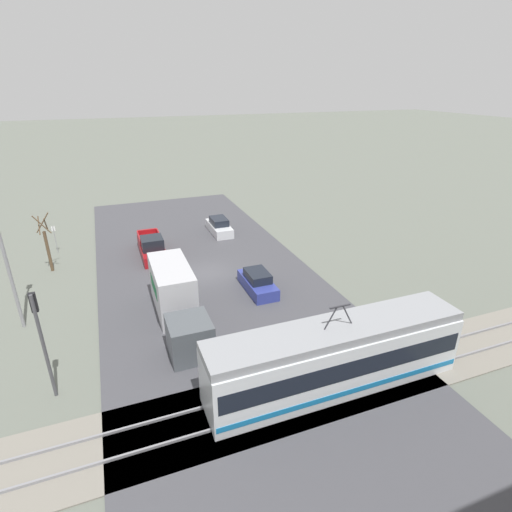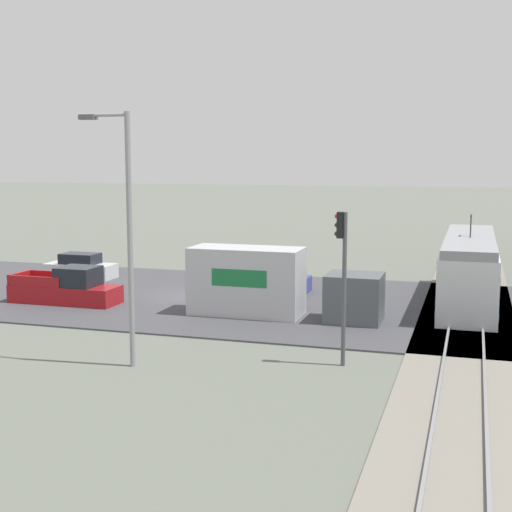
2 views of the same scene
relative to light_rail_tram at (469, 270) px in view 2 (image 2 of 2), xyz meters
The scene contains 10 objects.
ground_plane 15.33m from the light_rail_tram, 79.27° to the right, with size 320.00×320.00×0.00m, color #60665B.
road_surface 15.32m from the light_rail_tram, 79.27° to the right, with size 16.65×46.27×0.08m.
rail_bed 3.32m from the light_rail_tram, ahead, with size 58.31×4.40×0.22m.
light_rail_tram is the anchor object (origin of this frame).
box_truck 10.97m from the light_rail_tram, 55.15° to the right, with size 2.37×9.24×3.27m.
pickup_truck 21.14m from the light_rail_tram, 72.33° to the right, with size 1.97×5.81×1.94m.
sedan_car_0 10.81m from the light_rail_tram, 90.11° to the right, with size 1.76×4.27×1.51m.
sedan_car_1 23.68m from the light_rail_tram, 91.91° to the right, with size 1.75×4.47×1.56m.
traffic_light_pole 14.06m from the light_rail_tram, 18.21° to the right, with size 0.28×0.47×5.70m.
street_lamp_near_crossing 19.90m from the light_rail_tram, 37.28° to the right, with size 0.36×1.95×9.26m.
Camera 2 is at (35.80, 15.12, 7.62)m, focal length 50.00 mm.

